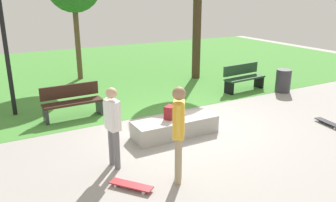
{
  "coord_description": "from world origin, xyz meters",
  "views": [
    {
      "loc": [
        -4.27,
        -7.05,
        3.33
      ],
      "look_at": [
        -0.4,
        -0.02,
        0.76
      ],
      "focal_mm": 36.59,
      "sensor_mm": 36.0,
      "label": 1
    }
  ],
  "objects_px": {
    "skater_performing_trick": "(179,127)",
    "skateboard_spare": "(329,123)",
    "backpack_on_ledge": "(170,112)",
    "skateboard_by_ledge": "(131,185)",
    "concrete_ledge": "(175,127)",
    "lamp_post": "(2,19)",
    "skater_watching": "(113,122)",
    "park_bench_far_right": "(243,77)",
    "park_bench_near_lamppost": "(72,101)",
    "trash_bin": "(283,81)"
  },
  "relations": [
    {
      "from": "concrete_ledge",
      "to": "lamp_post",
      "type": "relative_size",
      "value": 0.48
    },
    {
      "from": "skateboard_spare",
      "to": "park_bench_far_right",
      "type": "height_order",
      "value": "park_bench_far_right"
    },
    {
      "from": "skateboard_by_ledge",
      "to": "park_bench_far_right",
      "type": "height_order",
      "value": "park_bench_far_right"
    },
    {
      "from": "concrete_ledge",
      "to": "park_bench_far_right",
      "type": "distance_m",
      "value": 4.68
    },
    {
      "from": "park_bench_near_lamppost",
      "to": "trash_bin",
      "type": "bearing_deg",
      "value": -7.74
    },
    {
      "from": "backpack_on_ledge",
      "to": "skater_watching",
      "type": "relative_size",
      "value": 0.2
    },
    {
      "from": "backpack_on_ledge",
      "to": "lamp_post",
      "type": "distance_m",
      "value": 5.06
    },
    {
      "from": "concrete_ledge",
      "to": "skateboard_by_ledge",
      "type": "xyz_separation_m",
      "value": [
        -1.88,
        -1.7,
        -0.14
      ]
    },
    {
      "from": "lamp_post",
      "to": "concrete_ledge",
      "type": "bearing_deg",
      "value": -46.51
    },
    {
      "from": "skater_performing_trick",
      "to": "skateboard_spare",
      "type": "height_order",
      "value": "skater_performing_trick"
    },
    {
      "from": "park_bench_near_lamppost",
      "to": "lamp_post",
      "type": "bearing_deg",
      "value": 143.56
    },
    {
      "from": "skater_performing_trick",
      "to": "lamp_post",
      "type": "relative_size",
      "value": 0.41
    },
    {
      "from": "park_bench_near_lamppost",
      "to": "trash_bin",
      "type": "distance_m",
      "value": 7.09
    },
    {
      "from": "park_bench_near_lamppost",
      "to": "backpack_on_ledge",
      "type": "bearing_deg",
      "value": -53.01
    },
    {
      "from": "skateboard_by_ledge",
      "to": "lamp_post",
      "type": "relative_size",
      "value": 0.17
    },
    {
      "from": "skater_performing_trick",
      "to": "park_bench_far_right",
      "type": "relative_size",
      "value": 1.1
    },
    {
      "from": "concrete_ledge",
      "to": "park_bench_near_lamppost",
      "type": "bearing_deg",
      "value": 127.82
    },
    {
      "from": "concrete_ledge",
      "to": "park_bench_near_lamppost",
      "type": "xyz_separation_m",
      "value": [
        -1.87,
        2.41,
        0.27
      ]
    },
    {
      "from": "backpack_on_ledge",
      "to": "park_bench_near_lamppost",
      "type": "distance_m",
      "value": 2.94
    },
    {
      "from": "skateboard_spare",
      "to": "park_bench_near_lamppost",
      "type": "xyz_separation_m",
      "value": [
        -5.71,
        3.81,
        0.42
      ]
    },
    {
      "from": "park_bench_far_right",
      "to": "skateboard_spare",
      "type": "bearing_deg",
      "value": -93.79
    },
    {
      "from": "skateboard_spare",
      "to": "trash_bin",
      "type": "xyz_separation_m",
      "value": [
        1.32,
        2.85,
        0.33
      ]
    },
    {
      "from": "skater_performing_trick",
      "to": "trash_bin",
      "type": "xyz_separation_m",
      "value": [
        6.17,
        3.32,
        -0.67
      ]
    },
    {
      "from": "concrete_ledge",
      "to": "skateboard_spare",
      "type": "distance_m",
      "value": 4.08
    },
    {
      "from": "park_bench_near_lamppost",
      "to": "trash_bin",
      "type": "xyz_separation_m",
      "value": [
        7.03,
        -0.96,
        -0.09
      ]
    },
    {
      "from": "backpack_on_ledge",
      "to": "skateboard_by_ledge",
      "type": "bearing_deg",
      "value": 11.11
    },
    {
      "from": "skateboard_by_ledge",
      "to": "skateboard_spare",
      "type": "relative_size",
      "value": 0.92
    },
    {
      "from": "backpack_on_ledge",
      "to": "park_bench_near_lamppost",
      "type": "xyz_separation_m",
      "value": [
        -1.77,
        2.34,
        -0.1
      ]
    },
    {
      "from": "concrete_ledge",
      "to": "park_bench_near_lamppost",
      "type": "height_order",
      "value": "park_bench_near_lamppost"
    },
    {
      "from": "concrete_ledge",
      "to": "lamp_post",
      "type": "distance_m",
      "value": 5.33
    },
    {
      "from": "skater_performing_trick",
      "to": "backpack_on_ledge",
      "type": "bearing_deg",
      "value": 64.96
    },
    {
      "from": "skater_watching",
      "to": "trash_bin",
      "type": "distance_m",
      "value": 7.37
    },
    {
      "from": "skateboard_spare",
      "to": "lamp_post",
      "type": "distance_m",
      "value": 8.96
    },
    {
      "from": "skater_performing_trick",
      "to": "skater_watching",
      "type": "distance_m",
      "value": 1.37
    },
    {
      "from": "backpack_on_ledge",
      "to": "lamp_post",
      "type": "bearing_deg",
      "value": -80.67
    },
    {
      "from": "backpack_on_ledge",
      "to": "park_bench_far_right",
      "type": "distance_m",
      "value": 4.73
    },
    {
      "from": "backpack_on_ledge",
      "to": "lamp_post",
      "type": "relative_size",
      "value": 0.07
    },
    {
      "from": "park_bench_far_right",
      "to": "concrete_ledge",
      "type": "bearing_deg",
      "value": -150.81
    },
    {
      "from": "concrete_ledge",
      "to": "lamp_post",
      "type": "xyz_separation_m",
      "value": [
        -3.26,
        3.44,
        2.43
      ]
    },
    {
      "from": "backpack_on_ledge",
      "to": "lamp_post",
      "type": "xyz_separation_m",
      "value": [
        -3.15,
        3.37,
        2.06
      ]
    },
    {
      "from": "skateboard_by_ledge",
      "to": "trash_bin",
      "type": "relative_size",
      "value": 0.95
    },
    {
      "from": "backpack_on_ledge",
      "to": "trash_bin",
      "type": "distance_m",
      "value": 5.45
    },
    {
      "from": "lamp_post",
      "to": "trash_bin",
      "type": "height_order",
      "value": "lamp_post"
    },
    {
      "from": "skater_watching",
      "to": "trash_bin",
      "type": "xyz_separation_m",
      "value": [
        7.0,
        2.24,
        -0.55
      ]
    },
    {
      "from": "backpack_on_ledge",
      "to": "park_bench_far_right",
      "type": "xyz_separation_m",
      "value": [
        4.18,
        2.21,
        -0.1
      ]
    },
    {
      "from": "park_bench_near_lamppost",
      "to": "trash_bin",
      "type": "relative_size",
      "value": 2.05
    },
    {
      "from": "skateboard_spare",
      "to": "lamp_post",
      "type": "xyz_separation_m",
      "value": [
        -7.1,
        4.83,
        2.57
      ]
    },
    {
      "from": "skater_watching",
      "to": "skateboard_by_ledge",
      "type": "xyz_separation_m",
      "value": [
        -0.04,
        -0.91,
        -0.88
      ]
    },
    {
      "from": "skater_watching",
      "to": "lamp_post",
      "type": "bearing_deg",
      "value": 108.56
    },
    {
      "from": "concrete_ledge",
      "to": "lamp_post",
      "type": "height_order",
      "value": "lamp_post"
    }
  ]
}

